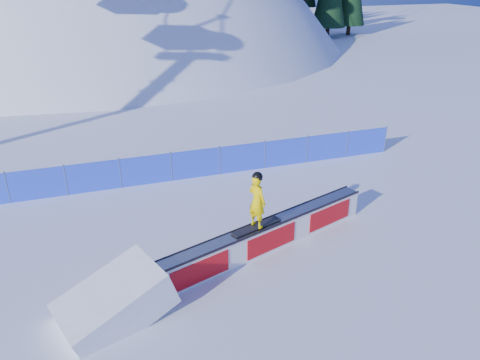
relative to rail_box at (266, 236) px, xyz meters
name	(u,v)px	position (x,y,z in m)	size (l,w,h in m)	color
ground	(170,241)	(-2.70, 1.41, -0.46)	(160.00, 160.00, 0.00)	white
snow_hill	(113,194)	(-2.70, 43.41, -18.46)	(64.00, 64.00, 64.00)	white
safety_fence	(146,170)	(-2.70, 5.91, 0.14)	(22.05, 0.05, 1.30)	blue
rail_box	(266,236)	(0.00, 0.00, 0.00)	(7.58, 3.01, 0.94)	white
snow_ramp	(117,315)	(-4.63, -1.56, -0.46)	(2.58, 1.72, 0.97)	white
snowboarder	(257,201)	(-0.37, -0.12, 1.34)	(1.69, 0.83, 1.76)	black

